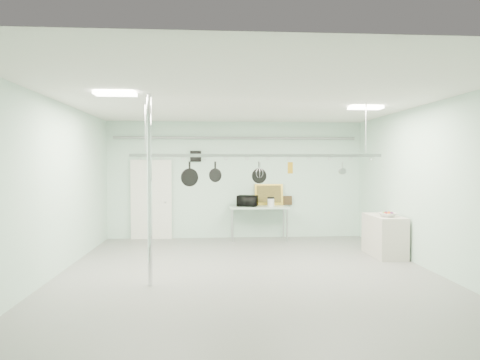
{
  "coord_description": "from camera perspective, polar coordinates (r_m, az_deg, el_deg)",
  "views": [
    {
      "loc": [
        -0.68,
        -7.77,
        2.04
      ],
      "look_at": [
        -0.08,
        1.0,
        1.71
      ],
      "focal_mm": 32.0,
      "sensor_mm": 36.0,
      "label": 1
    }
  ],
  "objects": [
    {
      "name": "right_wall",
      "position": [
        8.83,
        24.3,
        -0.89
      ],
      "size": [
        0.02,
        8.0,
        3.2
      ],
      "primitive_type": "cube",
      "color": "silver",
      "rests_on": "floor"
    },
    {
      "name": "skillet_right",
      "position": [
        8.13,
        2.57,
        1.05
      ],
      "size": [
        0.29,
        0.11,
        0.4
      ],
      "primitive_type": null,
      "rotation": [
        0.0,
        0.0,
        0.16
      ],
      "color": "black",
      "rests_on": "pot_rack"
    },
    {
      "name": "wall_vent",
      "position": [
        11.75,
        -5.94,
        3.17
      ],
      "size": [
        0.3,
        0.04,
        0.3
      ],
      "primitive_type": "cube",
      "color": "black",
      "rests_on": "back_wall"
    },
    {
      "name": "saucepan",
      "position": [
        8.46,
        13.49,
        1.61
      ],
      "size": [
        0.14,
        0.11,
        0.24
      ],
      "primitive_type": null,
      "rotation": [
        0.0,
        0.0,
        0.25
      ],
      "color": "silver",
      "rests_on": "pot_rack"
    },
    {
      "name": "prep_table",
      "position": [
        11.51,
        2.53,
        -3.87
      ],
      "size": [
        1.6,
        0.7,
        0.91
      ],
      "color": "#A1BDAB",
      "rests_on": "floor"
    },
    {
      "name": "door",
      "position": [
        11.87,
        -11.72,
        -2.67
      ],
      "size": [
        1.1,
        0.1,
        2.2
      ],
      "primitive_type": "cube",
      "color": "silver",
      "rests_on": "floor"
    },
    {
      "name": "skillet_mid",
      "position": [
        8.08,
        -3.33,
        1.19
      ],
      "size": [
        0.26,
        0.17,
        0.36
      ],
      "primitive_type": null,
      "rotation": [
        0.0,
        0.0,
        -0.47
      ],
      "color": "black",
      "rests_on": "pot_rack"
    },
    {
      "name": "skillet_left",
      "position": [
        8.09,
        -6.74,
        0.83
      ],
      "size": [
        0.34,
        0.18,
        0.46
      ],
      "primitive_type": null,
      "rotation": [
        0.0,
        0.0,
        0.38
      ],
      "color": "black",
      "rests_on": "pot_rack"
    },
    {
      "name": "back_wall",
      "position": [
        11.79,
        -0.57,
        0.02
      ],
      "size": [
        7.0,
        0.02,
        3.2
      ],
      "primitive_type": "cube",
      "color": "silver",
      "rests_on": "floor"
    },
    {
      "name": "light_panel_right",
      "position": [
        8.99,
        16.4,
        9.23
      ],
      "size": [
        0.65,
        0.3,
        0.05
      ],
      "primitive_type": "cube",
      "color": "white",
      "rests_on": "ceiling"
    },
    {
      "name": "fruit_bowl",
      "position": [
        9.77,
        19.13,
        -4.4
      ],
      "size": [
        0.47,
        0.47,
        0.09
      ],
      "primitive_type": "imported",
      "rotation": [
        0.0,
        0.0,
        0.39
      ],
      "color": "silver",
      "rests_on": "side_cabinet"
    },
    {
      "name": "chrome_pole",
      "position": [
        7.26,
        -11.96,
        -1.36
      ],
      "size": [
        0.08,
        0.08,
        3.2
      ],
      "primitive_type": "cylinder",
      "color": "silver",
      "rests_on": "floor"
    },
    {
      "name": "painting_small",
      "position": [
        11.9,
        6.24,
        -2.73
      ],
      "size": [
        0.3,
        0.1,
        0.25
      ],
      "primitive_type": "cube",
      "rotation": [
        -0.17,
        0.0,
        -0.06
      ],
      "color": "#322311",
      "rests_on": "prep_table"
    },
    {
      "name": "microwave",
      "position": [
        11.46,
        0.99,
        -2.81
      ],
      "size": [
        0.6,
        0.49,
        0.29
      ],
      "primitive_type": "imported",
      "rotation": [
        0.0,
        0.0,
        2.83
      ],
      "color": "black",
      "rests_on": "prep_table"
    },
    {
      "name": "conduit_pipe",
      "position": [
        11.72,
        -0.55,
        5.63
      ],
      "size": [
        6.6,
        0.07,
        0.07
      ],
      "primitive_type": "cylinder",
      "rotation": [
        0.0,
        1.57,
        0.0
      ],
      "color": "gray",
      "rests_on": "back_wall"
    },
    {
      "name": "painting_large",
      "position": [
        11.81,
        3.86,
        -1.95
      ],
      "size": [
        0.78,
        0.14,
        0.58
      ],
      "primitive_type": "cube",
      "rotation": [
        -0.14,
        0.0,
        -0.01
      ],
      "color": "gold",
      "rests_on": "prep_table"
    },
    {
      "name": "fruit_cluster",
      "position": [
        9.77,
        19.14,
        -4.16
      ],
      "size": [
        0.24,
        0.24,
        0.09
      ],
      "primitive_type": null,
      "color": "maroon",
      "rests_on": "fruit_bowl"
    },
    {
      "name": "ceiling",
      "position": [
        7.89,
        1.12,
        10.54
      ],
      "size": [
        7.0,
        8.0,
        0.02
      ],
      "primitive_type": "cube",
      "color": "silver",
      "rests_on": "back_wall"
    },
    {
      "name": "coffee_canister",
      "position": [
        11.39,
        4.14,
        -3.02
      ],
      "size": [
        0.23,
        0.23,
        0.22
      ],
      "primitive_type": "cylinder",
      "rotation": [
        0.0,
        0.0,
        -0.41
      ],
      "color": "silver",
      "rests_on": "prep_table"
    },
    {
      "name": "floor",
      "position": [
        8.06,
        1.1,
        -12.49
      ],
      "size": [
        8.0,
        8.0,
        0.0
      ],
      "primitive_type": "plane",
      "color": "gray",
      "rests_on": "ground"
    },
    {
      "name": "grater",
      "position": [
        8.21,
        6.71,
        1.63
      ],
      "size": [
        0.1,
        0.04,
        0.24
      ],
      "primitive_type": null,
      "rotation": [
        0.0,
        0.0,
        -0.16
      ],
      "color": "#C4CC18",
      "rests_on": "pot_rack"
    },
    {
      "name": "pot_rack",
      "position": [
        8.12,
        2.34,
        3.5
      ],
      "size": [
        4.8,
        0.06,
        1.0
      ],
      "color": "#B7B7BC",
      "rests_on": "ceiling"
    },
    {
      "name": "light_panel_left",
      "position": [
        7.23,
        -16.29,
        10.99
      ],
      "size": [
        0.65,
        0.3,
        0.05
      ],
      "primitive_type": "cube",
      "color": "white",
      "rests_on": "ceiling"
    },
    {
      "name": "whisk",
      "position": [
        8.13,
        2.58,
        1.34
      ],
      "size": [
        0.23,
        0.23,
        0.32
      ],
      "primitive_type": null,
      "rotation": [
        0.0,
        0.0,
        -0.31
      ],
      "color": "#B0AFB4",
      "rests_on": "pot_rack"
    },
    {
      "name": "side_cabinet",
      "position": [
        10.07,
        18.68,
        -7.04
      ],
      "size": [
        0.6,
        1.2,
        0.9
      ],
      "primitive_type": "cube",
      "color": "beige",
      "rests_on": "floor"
    }
  ]
}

